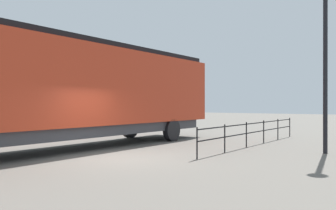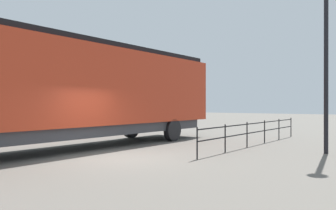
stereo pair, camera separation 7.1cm
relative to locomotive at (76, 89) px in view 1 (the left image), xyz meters
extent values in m
plane|color=#666059|center=(3.22, -0.82, -2.46)|extent=(120.00, 120.00, 0.00)
cube|color=red|center=(0.00, -0.61, 0.13)|extent=(3.10, 16.99, 3.18)
cube|color=black|center=(0.00, 6.46, -0.34)|extent=(2.98, 2.84, 2.23)
cube|color=black|center=(0.00, -0.61, 1.84)|extent=(2.79, 16.31, 0.24)
cube|color=#38383D|center=(0.00, -0.61, -1.68)|extent=(2.79, 15.63, 0.45)
cylinder|color=black|center=(-1.40, 4.83, -1.91)|extent=(0.30, 1.10, 1.10)
cylinder|color=black|center=(1.40, 4.83, -1.91)|extent=(0.30, 1.10, 1.10)
cylinder|color=black|center=(8.62, 4.59, 1.02)|extent=(0.16, 0.16, 6.96)
cube|color=black|center=(5.47, 5.64, -1.47)|extent=(0.04, 10.17, 0.04)
cube|color=black|center=(5.47, 5.64, -1.87)|extent=(0.04, 10.17, 0.04)
cylinder|color=black|center=(5.47, 0.55, -1.92)|extent=(0.05, 0.05, 1.07)
cylinder|color=black|center=(5.47, 2.59, -1.92)|extent=(0.05, 0.05, 1.07)
cylinder|color=black|center=(5.47, 4.62, -1.92)|extent=(0.05, 0.05, 1.07)
cylinder|color=black|center=(5.47, 6.66, -1.92)|extent=(0.05, 0.05, 1.07)
cylinder|color=black|center=(5.47, 8.69, -1.92)|extent=(0.05, 0.05, 1.07)
cylinder|color=black|center=(5.47, 10.72, -1.92)|extent=(0.05, 0.05, 1.07)
camera|label=1|loc=(11.52, -9.46, -0.62)|focal=37.41mm
camera|label=2|loc=(11.58, -9.41, -0.62)|focal=37.41mm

